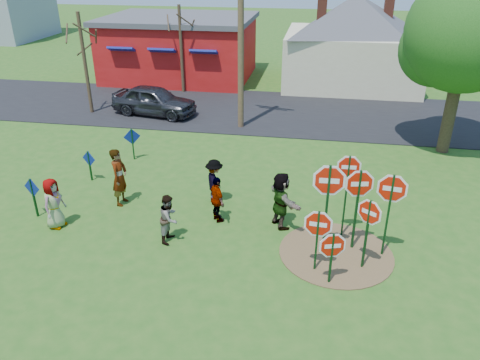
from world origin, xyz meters
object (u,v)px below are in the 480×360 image
object	(u,v)px
utility_pole	(241,27)
leafy_tree	(468,39)
stop_sign_b	(348,176)
stop_sign_d	(391,195)
person_b	(119,177)
stop_sign_a	(318,228)
person_a	(53,203)
suv	(154,100)
stop_sign_c	(358,192)

from	to	relation	value
utility_pole	leafy_tree	size ratio (longest dim) A/B	1.23
stop_sign_b	stop_sign_d	distance (m)	1.36
stop_sign_b	person_b	bearing A→B (deg)	171.92
stop_sign_a	person_a	bearing A→B (deg)	178.36
suv	utility_pole	world-z (taller)	utility_pole
stop_sign_d	person_a	xyz separation A→B (m)	(-9.77, -0.16, -1.08)
stop_sign_a	stop_sign_d	world-z (taller)	stop_sign_d
stop_sign_b	leafy_tree	size ratio (longest dim) A/B	0.38
stop_sign_a	person_b	bearing A→B (deg)	162.85
stop_sign_c	person_b	world-z (taller)	stop_sign_c
stop_sign_a	suv	distance (m)	14.56
leafy_tree	stop_sign_b	bearing A→B (deg)	-121.25
suv	leafy_tree	xyz separation A→B (m)	(13.78, -2.56, 3.86)
stop_sign_c	person_b	xyz separation A→B (m)	(-7.54, 1.38, -0.83)
utility_pole	person_b	bearing A→B (deg)	-108.20
person_a	stop_sign_a	bearing A→B (deg)	-86.71
stop_sign_c	stop_sign_d	distance (m)	0.85
person_a	leafy_tree	xyz separation A→B (m)	(13.17, 8.37, 3.83)
utility_pole	leafy_tree	xyz separation A→B (m)	(9.09, -1.49, -0.03)
stop_sign_a	leafy_tree	world-z (taller)	leafy_tree
stop_sign_b	leafy_tree	xyz separation A→B (m)	(4.50, 7.42, 2.64)
utility_pole	suv	bearing A→B (deg)	167.16
stop_sign_b	leafy_tree	bearing A→B (deg)	56.79
stop_sign_b	person_b	distance (m)	7.37
person_a	person_b	xyz separation A→B (m)	(1.41, 1.73, 0.17)
stop_sign_a	person_a	xyz separation A→B (m)	(-7.92, 0.85, -0.48)
stop_sign_c	utility_pole	xyz separation A→B (m)	(-4.87, 9.51, 2.85)
stop_sign_d	leafy_tree	xyz separation A→B (m)	(3.40, 8.21, 2.75)
stop_sign_b	suv	bearing A→B (deg)	130.97
stop_sign_d	stop_sign_c	bearing A→B (deg)	175.01
stop_sign_d	person_b	size ratio (longest dim) A/B	1.34
stop_sign_a	suv	xyz separation A→B (m)	(-8.53, 11.78, -0.51)
stop_sign_c	stop_sign_a	bearing A→B (deg)	-141.94
stop_sign_b	stop_sign_c	xyz separation A→B (m)	(0.28, -0.60, -0.18)
stop_sign_a	stop_sign_b	xyz separation A→B (m)	(0.75, 1.81, 0.71)
stop_sign_d	utility_pole	xyz separation A→B (m)	(-5.69, 9.70, 2.78)
stop_sign_a	stop_sign_c	world-z (taller)	stop_sign_c
leafy_tree	stop_sign_c	bearing A→B (deg)	-117.77
suv	utility_pole	xyz separation A→B (m)	(4.69, -1.07, 3.89)
suv	stop_sign_d	bearing A→B (deg)	-125.46
stop_sign_a	person_b	world-z (taller)	person_b
stop_sign_a	stop_sign_c	xyz separation A→B (m)	(1.03, 1.20, 0.53)
stop_sign_a	person_a	world-z (taller)	stop_sign_a
person_b	utility_pole	world-z (taller)	utility_pole
stop_sign_d	person_b	xyz separation A→B (m)	(-8.37, 1.57, -0.90)
person_a	utility_pole	size ratio (longest dim) A/B	0.18
person_a	stop_sign_b	bearing A→B (deg)	-74.29
suv	person_b	bearing A→B (deg)	-157.04
stop_sign_a	suv	size ratio (longest dim) A/B	0.44
stop_sign_b	utility_pole	bearing A→B (deg)	115.30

